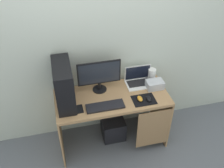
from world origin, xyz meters
TOP-DOWN VIEW (x-y plane):
  - ground_plane at (0.00, 0.00)m, footprint 8.00×8.00m
  - wall_back at (0.00, 0.33)m, footprint 4.00×0.05m
  - desk at (0.02, -0.01)m, footprint 1.30×0.59m
  - pc_tower at (-0.52, 0.03)m, footprint 0.19×0.49m
  - monitor at (-0.11, 0.15)m, footprint 0.50×0.17m
  - laptop at (0.38, 0.17)m, footprint 0.33×0.22m
  - speaker at (0.55, 0.20)m, footprint 0.09×0.09m
  - projector at (0.53, 0.04)m, footprint 0.20×0.14m
  - keyboard at (-0.11, -0.16)m, footprint 0.42×0.14m
  - mousepad at (0.33, -0.15)m, footprint 0.26×0.20m
  - mouse_left at (0.29, -0.14)m, footprint 0.06×0.10m
  - mouse_right at (0.38, -0.16)m, footprint 0.06×0.10m
  - cell_phone at (-0.39, -0.13)m, footprint 0.07×0.13m
  - subwoofer at (0.03, 0.06)m, footprint 0.29×0.29m

SIDE VIEW (x-z plane):
  - ground_plane at x=0.00m, z-range 0.00..0.00m
  - subwoofer at x=0.03m, z-range 0.00..0.29m
  - desk at x=0.02m, z-range 0.21..0.95m
  - mousepad at x=0.33m, z-range 0.74..0.74m
  - cell_phone at x=-0.39m, z-range 0.74..0.75m
  - keyboard at x=-0.11m, z-range 0.74..0.76m
  - mouse_left at x=0.29m, z-range 0.74..0.78m
  - mouse_right at x=0.38m, z-range 0.74..0.78m
  - laptop at x=0.38m, z-range 0.67..0.89m
  - projector at x=0.53m, z-range 0.74..0.84m
  - speaker at x=0.55m, z-range 0.74..0.89m
  - monitor at x=-0.11m, z-range 0.76..1.15m
  - pc_tower at x=-0.52m, z-range 0.74..1.22m
  - wall_back at x=0.00m, z-range 0.00..2.60m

